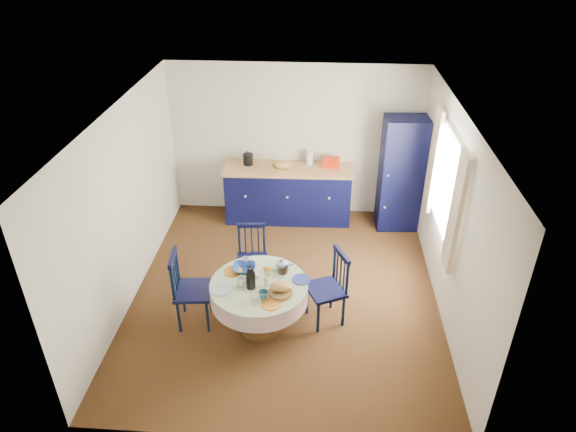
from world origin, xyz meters
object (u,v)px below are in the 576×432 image
at_px(mug_c, 283,270).
at_px(mug_d, 246,261).
at_px(chair_far, 252,258).
at_px(chair_right, 329,287).
at_px(cobalt_bowl, 244,268).
at_px(mug_b, 264,295).
at_px(pantry_cabinet, 401,174).
at_px(kitchen_counter, 288,192).
at_px(dining_table, 260,292).
at_px(mug_a, 242,281).
at_px(chair_left, 189,289).

height_order(mug_c, mug_d, mug_c).
bearing_deg(chair_far, chair_right, -35.55).
bearing_deg(cobalt_bowl, chair_far, 89.15).
height_order(mug_b, mug_c, mug_c).
distance_m(pantry_cabinet, chair_right, 2.61).
relative_size(chair_right, mug_c, 7.34).
relative_size(kitchen_counter, mug_c, 15.63).
height_order(chair_far, mug_c, chair_far).
height_order(dining_table, chair_right, chair_right).
bearing_deg(chair_right, dining_table, -97.90).
relative_size(chair_far, mug_d, 10.19).
bearing_deg(kitchen_counter, chair_right, -76.03).
xyz_separation_m(chair_right, mug_a, (-1.02, -0.27, 0.24)).
bearing_deg(mug_c, dining_table, -140.21).
bearing_deg(chair_left, kitchen_counter, -27.02).
height_order(mug_a, mug_d, mug_a).
height_order(pantry_cabinet, chair_left, pantry_cabinet).
distance_m(chair_left, mug_a, 0.71).
xyz_separation_m(dining_table, mug_c, (0.26, 0.21, 0.17)).
relative_size(mug_a, mug_d, 1.27).
bearing_deg(chair_far, dining_table, -81.53).
bearing_deg(kitchen_counter, mug_a, -98.67).
bearing_deg(pantry_cabinet, mug_a, -132.12).
bearing_deg(mug_d, dining_table, -60.95).
distance_m(pantry_cabinet, mug_b, 3.38).
height_order(pantry_cabinet, mug_b, pantry_cabinet).
distance_m(kitchen_counter, mug_d, 2.34).
distance_m(mug_b, mug_c, 0.51).
xyz_separation_m(kitchen_counter, mug_c, (0.11, -2.47, 0.27)).
relative_size(pantry_cabinet, mug_a, 16.10).
xyz_separation_m(chair_far, mug_a, (0.00, -0.86, 0.27)).
height_order(chair_right, mug_d, chair_right).
xyz_separation_m(chair_far, mug_c, (0.46, -0.62, 0.28)).
distance_m(chair_right, cobalt_bowl, 1.05).
distance_m(chair_far, mug_b, 1.16).
distance_m(mug_b, mug_d, 0.71).
bearing_deg(mug_a, mug_d, 91.82).
distance_m(pantry_cabinet, mug_d, 3.05).
bearing_deg(chair_far, mug_b, -80.97).
distance_m(kitchen_counter, mug_b, 2.96).
xyz_separation_m(dining_table, mug_a, (-0.20, -0.03, 0.16)).
height_order(chair_right, mug_c, chair_right).
bearing_deg(dining_table, mug_d, 119.05).
height_order(pantry_cabinet, mug_a, pantry_cabinet).
xyz_separation_m(kitchen_counter, mug_d, (-0.36, -2.29, 0.26)).
bearing_deg(chair_right, mug_b, -80.08).
bearing_deg(mug_a, mug_b, -40.24).
height_order(pantry_cabinet, mug_c, pantry_cabinet).
distance_m(mug_a, mug_b, 0.36).
distance_m(dining_table, mug_b, 0.32).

